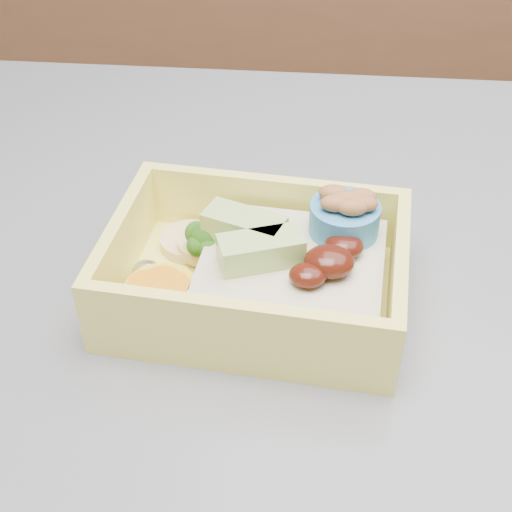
{
  "coord_description": "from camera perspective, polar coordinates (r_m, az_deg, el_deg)",
  "views": [
    {
      "loc": [
        -0.14,
        -0.38,
        1.25
      ],
      "look_at": [
        -0.17,
        -0.03,
        0.96
      ],
      "focal_mm": 50.0,
      "sensor_mm": 36.0,
      "label": 1
    }
  ],
  "objects": [
    {
      "name": "bento_box",
      "position": [
        0.47,
        0.77,
        -1.11
      ],
      "size": [
        0.2,
        0.15,
        0.07
      ],
      "rotation": [
        0.0,
        0.0,
        -0.09
      ],
      "color": "#F9ED67",
      "rests_on": "island"
    }
  ]
}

